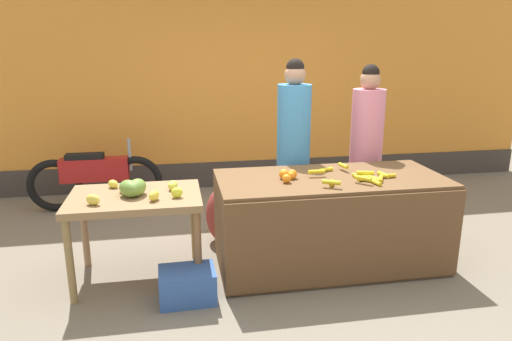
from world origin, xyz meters
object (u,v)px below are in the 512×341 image
(vendor_woman_blue_shirt, at_px, (293,150))
(produce_crate, at_px, (187,285))
(vendor_woman_pink_shirt, at_px, (366,149))
(produce_sack, at_px, (222,215))
(parked_motorcycle, at_px, (95,178))

(vendor_woman_blue_shirt, bearing_deg, produce_crate, -135.04)
(vendor_woman_blue_shirt, distance_m, produce_crate, 1.81)
(vendor_woman_pink_shirt, distance_m, produce_sack, 1.67)
(vendor_woman_blue_shirt, height_order, parked_motorcycle, vendor_woman_blue_shirt)
(vendor_woman_pink_shirt, bearing_deg, produce_crate, -148.92)
(vendor_woman_pink_shirt, bearing_deg, produce_sack, -176.69)
(parked_motorcycle, bearing_deg, produce_crate, -66.38)
(produce_sack, bearing_deg, vendor_woman_blue_shirt, 4.63)
(produce_sack, bearing_deg, produce_crate, -110.14)
(parked_motorcycle, relative_size, produce_sack, 2.81)
(parked_motorcycle, xyz_separation_m, produce_sack, (1.42, -1.25, -0.12))
(vendor_woman_blue_shirt, distance_m, vendor_woman_pink_shirt, 0.80)
(vendor_woman_pink_shirt, distance_m, parked_motorcycle, 3.23)
(vendor_woman_blue_shirt, xyz_separation_m, produce_sack, (-0.75, -0.06, -0.64))
(vendor_woman_blue_shirt, relative_size, produce_sack, 3.23)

